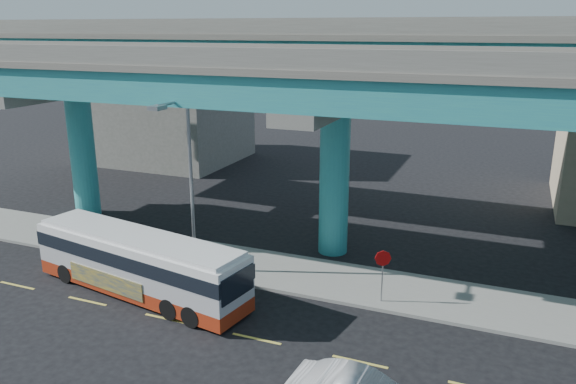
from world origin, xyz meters
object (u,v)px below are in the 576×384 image
at_px(parked_car, 101,228).
at_px(street_lamp, 183,163).
at_px(stop_sign, 383,265).
at_px(transit_bus, 139,262).

height_order(parked_car, street_lamp, street_lamp).
bearing_deg(stop_sign, street_lamp, -176.63).
height_order(transit_bus, parked_car, transit_bus).
height_order(street_lamp, stop_sign, street_lamp).
relative_size(parked_car, stop_sign, 1.68).
distance_m(street_lamp, stop_sign, 9.70).
distance_m(transit_bus, street_lamp, 4.69).
bearing_deg(parked_car, street_lamp, -102.28).
relative_size(street_lamp, stop_sign, 3.61).
distance_m(parked_car, street_lamp, 8.56).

